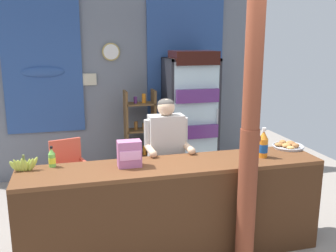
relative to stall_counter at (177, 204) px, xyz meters
The scene contains 13 objects.
ground_plane 1.10m from the stall_counter, 97.36° to the left, with size 7.58×7.58×0.00m, color gray.
back_wall_curtained 2.85m from the stall_counter, 92.60° to the left, with size 4.63×0.22×2.80m.
stall_counter is the anchor object (origin of this frame).
timber_post 0.99m from the stall_counter, 26.89° to the right, with size 0.20×0.18×2.77m.
drink_fridge 2.44m from the stall_counter, 68.80° to the left, with size 0.78×0.70×1.99m.
bottle_shelf_rack 2.38m from the stall_counter, 87.93° to the left, with size 0.48×0.28×1.39m.
plastic_lawn_chair 1.93m from the stall_counter, 121.77° to the left, with size 0.54×0.54×0.86m.
shopkeeper 0.73m from the stall_counter, 84.80° to the left, with size 0.50×0.42×1.53m.
soda_bottle_orange_soda 1.08m from the stall_counter, ahead, with size 0.10×0.10×0.31m.
soda_bottle_lime_soda 1.28m from the stall_counter, 164.04° to the left, with size 0.07×0.07×0.20m.
snack_box_wafer 0.68m from the stall_counter, 161.07° to the left, with size 0.22×0.13×0.25m.
pastry_tray 1.48m from the stall_counter, 13.04° to the left, with size 0.35×0.35×0.07m.
banana_bunch 1.49m from the stall_counter, 169.06° to the left, with size 0.27×0.06×0.16m.
Camera 1 is at (-0.83, -3.03, 2.17)m, focal length 40.35 mm.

